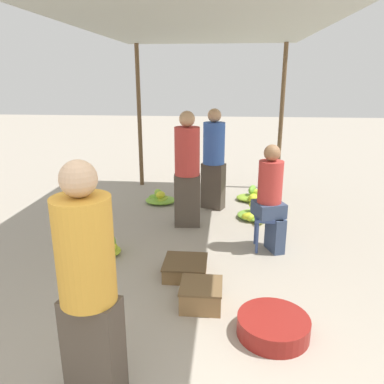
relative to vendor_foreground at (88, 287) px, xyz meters
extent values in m
cylinder|color=brown|center=(-0.88, 5.31, 0.49)|extent=(0.08, 0.08, 2.72)
cylinder|color=brown|center=(1.85, 5.31, 0.49)|extent=(0.08, 0.08, 2.72)
cube|color=#9EA399|center=(0.48, 2.56, 1.87)|extent=(3.13, 5.89, 0.04)
cube|color=#4C4238|center=(0.00, 0.00, -0.48)|extent=(0.41, 0.28, 0.78)
cylinder|color=gold|center=(0.00, 0.00, 0.25)|extent=(0.42, 0.42, 0.68)
sphere|color=tan|center=(0.00, 0.00, 0.69)|extent=(0.22, 0.22, 0.22)
cube|color=#384C84|center=(1.38, 2.49, -0.44)|extent=(0.34, 0.34, 0.04)
cylinder|color=#384C84|center=(1.24, 2.35, -0.66)|extent=(0.04, 0.04, 0.41)
cylinder|color=#384C84|center=(1.51, 2.35, -0.66)|extent=(0.04, 0.04, 0.41)
cylinder|color=#384C84|center=(1.24, 2.62, -0.66)|extent=(0.04, 0.04, 0.41)
cylinder|color=#384C84|center=(1.51, 2.62, -0.66)|extent=(0.04, 0.04, 0.41)
cube|color=#384766|center=(1.47, 2.45, -0.64)|extent=(0.24, 0.34, 0.45)
cube|color=#384766|center=(1.38, 2.49, -0.33)|extent=(0.44, 0.44, 0.18)
cylinder|color=#BF3833|center=(1.38, 2.49, 0.02)|extent=(0.39, 0.39, 0.52)
sphere|color=#9E704C|center=(1.38, 2.49, 0.38)|extent=(0.20, 0.20, 0.20)
cylinder|color=maroon|center=(1.27, 0.79, -0.79)|extent=(0.62, 0.62, 0.17)
ellipsoid|color=#7CB636|center=(-0.56, 2.17, -0.69)|extent=(0.22, 0.29, 0.13)
ellipsoid|color=#C0D12A|center=(-0.63, 2.13, -0.64)|extent=(0.18, 0.26, 0.14)
ellipsoid|color=yellow|center=(-0.64, 2.24, -0.77)|extent=(0.22, 0.28, 0.10)
ellipsoid|color=#7DB636|center=(-0.66, 2.14, -0.69)|extent=(0.34, 0.32, 0.11)
ellipsoid|color=yellow|center=(-0.59, 2.05, -0.73)|extent=(0.29, 0.25, 0.14)
ellipsoid|color=#AECA2D|center=(-0.66, 2.13, -0.82)|extent=(0.44, 0.39, 0.10)
ellipsoid|color=#77B437|center=(-0.38, 4.22, -0.80)|extent=(0.32, 0.20, 0.14)
ellipsoid|color=#A0C42F|center=(-0.24, 4.13, -0.78)|extent=(0.25, 0.31, 0.11)
ellipsoid|color=#8EBD33|center=(-0.34, 4.23, -0.71)|extent=(0.23, 0.26, 0.14)
ellipsoid|color=yellow|center=(-0.29, 4.13, -0.70)|extent=(0.16, 0.25, 0.11)
ellipsoid|color=#7AB536|center=(-0.30, 4.18, -0.82)|extent=(0.53, 0.47, 0.10)
ellipsoid|color=#75B337|center=(1.32, 4.36, -0.78)|extent=(0.23, 0.25, 0.10)
ellipsoid|color=#C6D429|center=(1.32, 4.32, -0.77)|extent=(0.24, 0.26, 0.14)
ellipsoid|color=#72B238|center=(1.31, 4.53, -0.68)|extent=(0.20, 0.31, 0.14)
ellipsoid|color=#B8CE2B|center=(1.38, 4.51, -0.73)|extent=(0.22, 0.15, 0.12)
ellipsoid|color=#92BF32|center=(1.25, 4.47, -0.82)|extent=(0.44, 0.39, 0.10)
ellipsoid|color=#80B835|center=(1.48, 3.67, -0.78)|extent=(0.25, 0.23, 0.15)
ellipsoid|color=#C3D229|center=(1.31, 3.58, -0.68)|extent=(0.29, 0.31, 0.15)
ellipsoid|color=#B1CB2C|center=(1.25, 3.43, -0.80)|extent=(0.24, 0.27, 0.14)
ellipsoid|color=#C8D428|center=(1.21, 3.43, -0.79)|extent=(0.23, 0.16, 0.11)
ellipsoid|color=#BCCF2B|center=(1.37, 3.37, -0.80)|extent=(0.22, 0.35, 0.15)
ellipsoid|color=#7AB536|center=(1.32, 3.58, -0.82)|extent=(0.58, 0.51, 0.10)
cube|color=brown|center=(0.41, 1.72, -0.79)|extent=(0.46, 0.46, 0.15)
cube|color=brown|center=(0.41, 1.72, -0.70)|extent=(0.47, 0.47, 0.02)
cube|color=olive|center=(0.63, 1.16, -0.77)|extent=(0.39, 0.39, 0.21)
cube|color=brown|center=(0.63, 1.16, -0.65)|extent=(0.40, 0.40, 0.02)
cube|color=#4C4238|center=(0.28, 3.18, -0.48)|extent=(0.39, 0.24, 0.78)
cylinder|color=#BF3833|center=(0.28, 3.18, 0.25)|extent=(0.38, 0.38, 0.68)
sphere|color=tan|center=(0.28, 3.18, 0.70)|extent=(0.22, 0.22, 0.22)
cube|color=#4C4238|center=(0.63, 4.00, -0.49)|extent=(0.42, 0.33, 0.77)
cylinder|color=#3359B2|center=(0.63, 4.00, 0.23)|extent=(0.46, 0.46, 0.67)
sphere|color=tan|center=(0.63, 4.00, 0.67)|extent=(0.22, 0.22, 0.22)
camera|label=1|loc=(0.83, -1.98, 1.24)|focal=35.00mm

